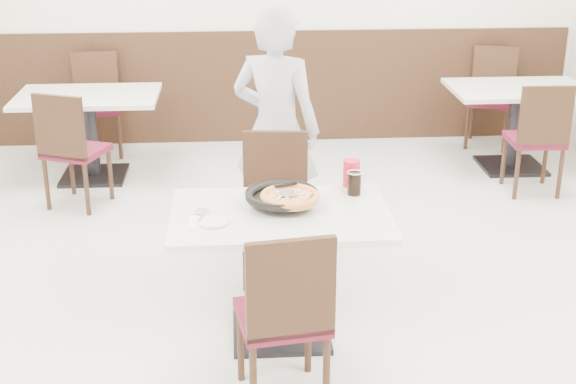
{
  "coord_description": "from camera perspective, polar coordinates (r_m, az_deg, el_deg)",
  "views": [
    {
      "loc": [
        -0.35,
        -4.26,
        2.44
      ],
      "look_at": [
        -0.08,
        -0.3,
        0.9
      ],
      "focal_mm": 50.0,
      "sensor_mm": 36.0,
      "label": 1
    }
  ],
  "objects": [
    {
      "name": "floor",
      "position": [
        4.92,
        0.71,
        -8.5
      ],
      "size": [
        7.0,
        7.0,
        0.0
      ],
      "primitive_type": "plane",
      "color": "#BABAB5",
      "rests_on": "ground"
    },
    {
      "name": "wainscot_back",
      "position": [
        7.97,
        -1.29,
        7.49
      ],
      "size": [
        5.9,
        0.03,
        1.1
      ],
      "primitive_type": "cube",
      "color": "black",
      "rests_on": "floor"
    },
    {
      "name": "main_table",
      "position": [
        4.54,
        -0.52,
        -5.83
      ],
      "size": [
        1.28,
        0.93,
        0.75
      ],
      "primitive_type": null,
      "rotation": [
        0.0,
        0.0,
        -0.12
      ],
      "color": "beige",
      "rests_on": "floor"
    },
    {
      "name": "chair_near",
      "position": [
        3.95,
        -0.43,
        -8.58
      ],
      "size": [
        0.48,
        0.48,
        0.95
      ],
      "primitive_type": null,
      "rotation": [
        0.0,
        0.0,
        0.16
      ],
      "color": "black",
      "rests_on": "floor"
    },
    {
      "name": "chair_far",
      "position": [
        5.11,
        -0.96,
        -1.38
      ],
      "size": [
        0.45,
        0.45,
        0.95
      ],
      "primitive_type": null,
      "rotation": [
        0.0,
        0.0,
        3.06
      ],
      "color": "black",
      "rests_on": "floor"
    },
    {
      "name": "trivet",
      "position": [
        4.44,
        0.56,
        -0.87
      ],
      "size": [
        0.13,
        0.13,
        0.04
      ],
      "primitive_type": "cylinder",
      "rotation": [
        0.0,
        0.0,
        -0.12
      ],
      "color": "black",
      "rests_on": "main_table"
    },
    {
      "name": "pizza_pan",
      "position": [
        4.45,
        -0.45,
        -0.52
      ],
      "size": [
        0.39,
        0.39,
        0.01
      ],
      "primitive_type": "cylinder",
      "rotation": [
        0.0,
        0.0,
        -0.12
      ],
      "color": "black",
      "rests_on": "trivet"
    },
    {
      "name": "pizza",
      "position": [
        4.4,
        0.13,
        -0.51
      ],
      "size": [
        0.34,
        0.34,
        0.02
      ],
      "primitive_type": "cylinder",
      "rotation": [
        0.0,
        0.0,
        -0.12
      ],
      "color": "#DC9042",
      "rests_on": "pizza_pan"
    },
    {
      "name": "pizza_server",
      "position": [
        4.4,
        0.01,
        -0.08
      ],
      "size": [
        0.08,
        0.1,
        0.0
      ],
      "primitive_type": "cube",
      "rotation": [
        0.0,
        0.0,
        0.06
      ],
      "color": "silver",
      "rests_on": "pizza"
    },
    {
      "name": "napkin",
      "position": [
        4.29,
        -6.02,
        -2.08
      ],
      "size": [
        0.16,
        0.16,
        0.0
      ],
      "primitive_type": "cube",
      "rotation": [
        0.0,
        0.0,
        0.02
      ],
      "color": "white",
      "rests_on": "main_table"
    },
    {
      "name": "side_plate",
      "position": [
        4.26,
        -5.34,
        -2.1
      ],
      "size": [
        0.19,
        0.19,
        0.01
      ],
      "primitive_type": "cylinder",
      "rotation": [
        0.0,
        0.0,
        -0.12
      ],
      "color": "silver",
      "rests_on": "napkin"
    },
    {
      "name": "fork",
      "position": [
        4.31,
        -6.03,
        -1.69
      ],
      "size": [
        0.07,
        0.16,
        0.0
      ],
      "primitive_type": "cube",
      "rotation": [
        0.0,
        0.0,
        -0.32
      ],
      "color": "silver",
      "rests_on": "side_plate"
    },
    {
      "name": "cola_glass",
      "position": [
        4.63,
        4.73,
        0.59
      ],
      "size": [
        0.09,
        0.09,
        0.13
      ],
      "primitive_type": "cylinder",
      "rotation": [
        0.0,
        0.0,
        -0.12
      ],
      "color": "black",
      "rests_on": "main_table"
    },
    {
      "name": "red_cup",
      "position": [
        4.75,
        4.53,
        1.34
      ],
      "size": [
        0.11,
        0.11,
        0.16
      ],
      "primitive_type": "cylinder",
      "rotation": [
        0.0,
        0.0,
        -0.12
      ],
      "color": "red",
      "rests_on": "main_table"
    },
    {
      "name": "diner_person",
      "position": [
        5.51,
        -0.86,
        4.47
      ],
      "size": [
        0.73,
        0.62,
        1.7
      ],
      "primitive_type": "imported",
      "rotation": [
        0.0,
        0.0,
        2.73
      ],
      "color": "silver",
      "rests_on": "floor"
    },
    {
      "name": "bg_table_left",
      "position": [
        7.18,
        -13.83,
        3.86
      ],
      "size": [
        1.29,
        0.95,
        0.75
      ],
      "primitive_type": null,
      "rotation": [
        0.0,
        0.0,
        -0.13
      ],
      "color": "beige",
      "rests_on": "floor"
    },
    {
      "name": "bg_chair_left_near",
      "position": [
        6.55,
        -14.85,
        3.03
      ],
      "size": [
        0.55,
        0.55,
        0.95
      ],
      "primitive_type": null,
      "rotation": [
        0.0,
        0.0,
        -0.38
      ],
      "color": "black",
      "rests_on": "floor"
    },
    {
      "name": "bg_chair_left_far",
      "position": [
        7.76,
        -13.39,
        5.96
      ],
      "size": [
        0.48,
        0.48,
        0.95
      ],
      "primitive_type": null,
      "rotation": [
        0.0,
        0.0,
        3.29
      ],
      "color": "black",
      "rests_on": "floor"
    },
    {
      "name": "bg_table_right",
      "position": [
        7.5,
        15.82,
        4.4
      ],
      "size": [
        1.28,
        0.92,
        0.75
      ],
      "primitive_type": null,
      "rotation": [
        0.0,
        0.0,
        -0.1
      ],
      "color": "beige",
      "rests_on": "floor"
    },
    {
      "name": "bg_chair_right_near",
      "position": [
        6.92,
        17.14,
        3.76
      ],
      "size": [
        0.43,
        0.43,
        0.95
      ],
      "primitive_type": null,
      "rotation": [
        0.0,
        0.0,
        -0.02
      ],
      "color": "black",
      "rests_on": "floor"
    },
    {
      "name": "bg_chair_right_far",
      "position": [
        8.06,
        14.2,
        6.45
      ],
      "size": [
        0.55,
        0.55,
        0.95
      ],
      "primitive_type": null,
      "rotation": [
        0.0,
        0.0,
        2.73
      ],
      "color": "black",
      "rests_on": "floor"
    }
  ]
}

